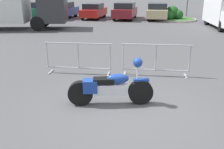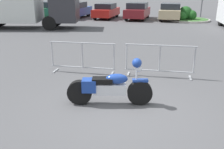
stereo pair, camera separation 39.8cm
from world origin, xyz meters
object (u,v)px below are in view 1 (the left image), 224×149
at_px(crowd_barrier_far, 156,60).
at_px(parked_car_green, 33,10).
at_px(parked_car_tan, 158,11).
at_px(pedestrian, 222,14).
at_px(parked_car_red, 94,11).
at_px(parked_car_blue, 63,10).
at_px(parked_car_maroon, 125,11).
at_px(motorcycle, 111,87).
at_px(crowd_barrier_near, 78,58).
at_px(box_truck, 3,5).

bearing_deg(crowd_barrier_far, parked_car_green, 123.14).
bearing_deg(crowd_barrier_far, parked_car_tan, 84.70).
bearing_deg(pedestrian, parked_car_red, -61.01).
xyz_separation_m(parked_car_blue, parked_car_tan, (8.88, -0.26, -0.01)).
bearing_deg(parked_car_blue, parked_car_maroon, -85.10).
xyz_separation_m(parked_car_tan, pedestrian, (4.51, -3.61, 0.18)).
bearing_deg(parked_car_red, crowd_barrier_far, -157.47).
bearing_deg(parked_car_blue, motorcycle, -154.45).
distance_m(parked_car_green, parked_car_tan, 11.84).
relative_size(parked_car_red, pedestrian, 2.52).
distance_m(parked_car_tan, pedestrian, 5.78).
xyz_separation_m(parked_car_green, parked_car_maroon, (8.88, -0.27, -0.01)).
height_order(crowd_barrier_near, parked_car_tan, parked_car_tan).
xyz_separation_m(box_truck, parked_car_red, (5.25, 6.83, -0.93)).
bearing_deg(crowd_barrier_far, crowd_barrier_near, 180.00).
bearing_deg(parked_car_blue, parked_car_green, 95.36).
relative_size(parked_car_red, parked_car_maroon, 0.93).
bearing_deg(parked_car_green, crowd_barrier_near, -147.03).
bearing_deg(box_truck, crowd_barrier_near, -59.66).
relative_size(crowd_barrier_near, box_truck, 0.29).
bearing_deg(box_truck, parked_car_blue, 63.44).
relative_size(motorcycle, parked_car_green, 0.46).
distance_m(box_truck, pedestrian, 15.95).
bearing_deg(crowd_barrier_far, parked_car_maroon, 95.53).
xyz_separation_m(crowd_barrier_far, parked_car_blue, (-7.43, 15.84, 0.20)).
bearing_deg(parked_car_blue, crowd_barrier_far, -148.05).
xyz_separation_m(crowd_barrier_near, parked_car_red, (-1.90, 15.89, 0.15)).
bearing_deg(parked_car_red, parked_car_maroon, -87.92).
bearing_deg(parked_car_maroon, parked_car_blue, 94.90).
bearing_deg(crowd_barrier_near, parked_car_blue, 107.05).
height_order(box_truck, parked_car_red, box_truck).
bearing_deg(motorcycle, crowd_barrier_near, 112.03).
xyz_separation_m(parked_car_blue, parked_car_red, (2.96, 0.05, -0.05)).
bearing_deg(box_truck, parked_car_green, 87.68).
bearing_deg(parked_car_green, pedestrian, -96.75).
bearing_deg(parked_car_green, parked_car_maroon, -84.94).
bearing_deg(crowd_barrier_near, parked_car_tan, 75.53).
relative_size(parked_car_green, parked_car_maroon, 1.01).
distance_m(motorcycle, crowd_barrier_near, 2.61).
xyz_separation_m(box_truck, pedestrian, (15.67, 2.91, -0.72)).
xyz_separation_m(box_truck, parked_car_tan, (11.16, 6.52, -0.89)).
bearing_deg(parked_car_blue, parked_car_red, -82.26).
bearing_deg(crowd_barrier_far, box_truck, 137.01).
bearing_deg(parked_car_blue, parked_car_tan, -84.88).
bearing_deg(parked_car_red, crowd_barrier_near, -166.38).
relative_size(crowd_barrier_far, parked_car_blue, 0.50).
distance_m(crowd_barrier_near, parked_car_red, 16.00).
bearing_deg(parked_car_maroon, parked_car_red, 92.08).
bearing_deg(parked_car_tan, crowd_barrier_near, 172.34).
height_order(parked_car_green, parked_car_tan, parked_car_green).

